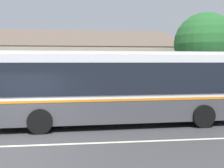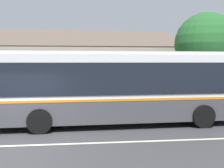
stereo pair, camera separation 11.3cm
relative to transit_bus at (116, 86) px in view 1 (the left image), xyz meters
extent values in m
plane|color=#38383A|center=(-3.56, -2.90, -1.76)|extent=(300.00, 300.00, 0.00)
cube|color=gray|center=(-3.56, 3.10, -1.69)|extent=(60.00, 3.00, 0.15)
cube|color=beige|center=(-3.56, -2.90, -1.76)|extent=(60.00, 0.16, 0.01)
cube|color=tan|center=(-5.04, 10.56, 0.14)|extent=(20.81, 9.10, 3.81)
cube|color=brown|center=(-5.04, 8.29, 2.81)|extent=(21.41, 4.60, 1.67)
cube|color=brown|center=(-5.04, 12.84, 2.81)|extent=(21.41, 4.60, 1.67)
cube|color=black|center=(-2.61, 5.98, 0.33)|extent=(1.10, 0.06, 1.30)
cube|color=black|center=(2.25, 5.98, 0.33)|extent=(1.10, 0.06, 1.30)
cube|color=#4C3323|center=(-1.91, 5.98, -0.71)|extent=(1.00, 0.06, 2.10)
cube|color=#47474C|center=(-0.02, 0.00, -1.01)|extent=(11.86, 2.85, 0.95)
cube|color=orange|center=(-0.02, 0.00, -0.48)|extent=(11.88, 2.87, 0.10)
cube|color=white|center=(-0.02, 0.00, 0.48)|extent=(11.86, 2.85, 1.84)
cube|color=white|center=(-0.02, 0.00, 1.46)|extent=(11.62, 2.72, 0.12)
cube|color=black|center=(-0.05, 1.26, 0.38)|extent=(10.85, 0.35, 1.34)
cube|color=black|center=(0.02, -1.27, 0.38)|extent=(10.85, 0.35, 1.34)
cube|color=#B21919|center=(-1.53, 1.22, -1.01)|extent=(3.30, 0.13, 0.67)
cube|color=black|center=(4.54, 1.40, -0.22)|extent=(0.90, 0.06, 2.54)
cylinder|color=black|center=(3.60, 1.36, -1.26)|extent=(1.01, 0.31, 1.00)
cylinder|color=black|center=(3.67, -1.14, -1.26)|extent=(1.01, 0.31, 1.00)
cylinder|color=black|center=(-3.30, 1.15, -1.26)|extent=(1.01, 0.31, 1.00)
cylinder|color=black|center=(-3.22, -1.35, -1.26)|extent=(1.01, 0.31, 1.00)
cube|color=brown|center=(-3.77, 3.11, -1.16)|extent=(1.70, 0.10, 0.04)
cube|color=brown|center=(-3.77, 2.97, -1.16)|extent=(1.70, 0.10, 0.04)
cube|color=brown|center=(-3.77, 2.82, -1.16)|extent=(1.70, 0.10, 0.04)
cube|color=brown|center=(-3.77, 2.70, -0.86)|extent=(1.70, 0.04, 0.10)
cube|color=brown|center=(-3.77, 2.70, -0.72)|extent=(1.70, 0.04, 0.10)
cube|color=black|center=(-3.09, 2.97, -1.39)|extent=(0.08, 0.43, 0.45)
cube|color=black|center=(-4.45, 2.97, -1.39)|extent=(0.08, 0.43, 0.45)
cylinder|color=#4C3828|center=(6.04, 3.80, -0.41)|extent=(0.39, 0.39, 2.70)
sphere|color=#235B28|center=(6.04, 3.80, 2.17)|extent=(3.79, 3.79, 3.79)
cylinder|color=gray|center=(6.12, 2.10, -0.41)|extent=(0.07, 0.07, 2.40)
cube|color=#1959A5|center=(6.12, 2.08, 0.54)|extent=(0.36, 0.03, 0.48)
camera|label=1|loc=(-1.78, -12.54, 1.09)|focal=45.00mm
camera|label=2|loc=(-1.67, -12.55, 1.09)|focal=45.00mm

